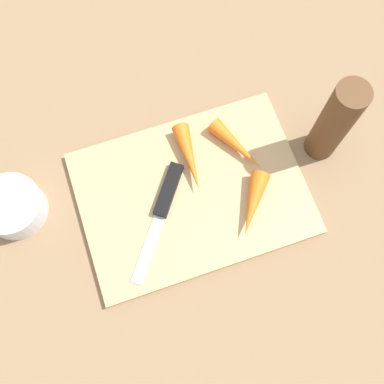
{
  "coord_description": "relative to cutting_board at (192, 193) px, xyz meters",
  "views": [
    {
      "loc": [
        -0.07,
        -0.21,
        0.71
      ],
      "look_at": [
        0.0,
        0.0,
        0.01
      ],
      "focal_mm": 42.77,
      "sensor_mm": 36.0,
      "label": 1
    }
  ],
  "objects": [
    {
      "name": "ground_plane",
      "position": [
        0.0,
        0.0,
        -0.01
      ],
      "size": [
        1.4,
        1.4,
        0.0
      ],
      "primitive_type": "plane",
      "color": "#8C6D4C"
    },
    {
      "name": "cutting_board",
      "position": [
        0.0,
        0.0,
        0.0
      ],
      "size": [
        0.36,
        0.26,
        0.01
      ],
      "primitive_type": "cube",
      "color": "tan",
      "rests_on": "ground_plane"
    },
    {
      "name": "knife",
      "position": [
        -0.04,
        0.0,
        0.01
      ],
      "size": [
        0.14,
        0.17,
        0.01
      ],
      "rotation": [
        0.0,
        0.0,
        4.07
      ],
      "color": "#B7B7BC",
      "rests_on": "cutting_board"
    },
    {
      "name": "carrot_shortest",
      "position": [
        0.08,
        -0.05,
        0.02
      ],
      "size": [
        0.08,
        0.1,
        0.03
      ],
      "primitive_type": "cone",
      "rotation": [
        0.0,
        1.57,
        4.1
      ],
      "color": "orange",
      "rests_on": "cutting_board"
    },
    {
      "name": "carrot_longest",
      "position": [
        0.01,
        0.05,
        0.02
      ],
      "size": [
        0.03,
        0.11,
        0.03
      ],
      "primitive_type": "cone",
      "rotation": [
        0.0,
        1.57,
        4.66
      ],
      "color": "orange",
      "rests_on": "cutting_board"
    },
    {
      "name": "carrot_medium",
      "position": [
        0.09,
        0.05,
        0.02
      ],
      "size": [
        0.07,
        0.11,
        0.03
      ],
      "primitive_type": "cone",
      "rotation": [
        0.0,
        1.57,
        5.16
      ],
      "color": "orange",
      "rests_on": "cutting_board"
    },
    {
      "name": "small_bowl",
      "position": [
        -0.28,
        0.06,
        0.02
      ],
      "size": [
        0.1,
        0.1,
        0.04
      ],
      "primitive_type": "cylinder",
      "color": "silver",
      "rests_on": "ground_plane"
    },
    {
      "name": "pepper_grinder",
      "position": [
        0.23,
        0.01,
        0.08
      ],
      "size": [
        0.05,
        0.05,
        0.18
      ],
      "primitive_type": "cylinder",
      "color": "brown",
      "rests_on": "ground_plane"
    }
  ]
}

